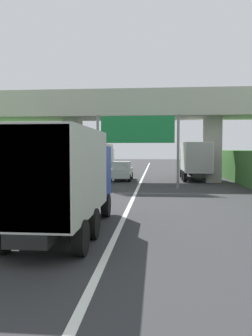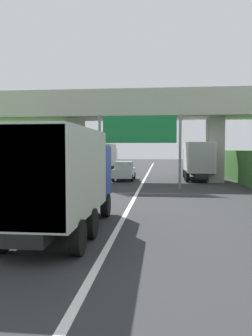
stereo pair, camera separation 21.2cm
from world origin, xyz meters
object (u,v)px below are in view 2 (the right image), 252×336
at_px(truck_blue, 63,176).
at_px(car_silver, 124,171).
at_px(construction_barrel_4, 50,181).
at_px(truck_green, 197,159).
at_px(overhead_highway_sign, 139,134).
at_px(construction_barrel_3, 23,190).
at_px(truck_white, 105,157).

distance_m(truck_blue, car_silver, 19.11).
bearing_deg(construction_barrel_4, truck_green, 33.25).
relative_size(overhead_highway_sign, truck_green, 0.81).
bearing_deg(construction_barrel_4, construction_barrel_3, -89.51).
bearing_deg(overhead_highway_sign, construction_barrel_4, 179.03).
bearing_deg(truck_blue, truck_white, 96.93).
distance_m(overhead_highway_sign, construction_barrel_3, 8.84).
height_order(truck_blue, construction_barrel_3, truck_blue).
bearing_deg(car_silver, construction_barrel_3, -112.79).
distance_m(overhead_highway_sign, truck_green, 9.25).
distance_m(construction_barrel_3, construction_barrel_4, 4.99).
bearing_deg(car_silver, truck_white, 109.56).
xyz_separation_m(truck_white, truck_green, (10.09, -8.37, 0.00)).
height_order(truck_white, construction_barrel_3, truck_white).
relative_size(overhead_highway_sign, truck_white, 0.81).
height_order(overhead_highway_sign, truck_green, overhead_highway_sign).
bearing_deg(truck_white, construction_barrel_4, -94.89).
bearing_deg(truck_green, overhead_highway_sign, -122.61).
relative_size(car_silver, construction_barrel_3, 4.56).
relative_size(truck_green, car_silver, 1.78).
bearing_deg(truck_white, truck_blue, -83.07).
relative_size(truck_blue, truck_white, 1.00).
bearing_deg(truck_white, overhead_highway_sign, -71.92).
bearing_deg(construction_barrel_4, car_silver, 52.71).
distance_m(truck_blue, construction_barrel_4, 13.77).
height_order(overhead_highway_sign, truck_blue, overhead_highway_sign).
distance_m(overhead_highway_sign, truck_white, 16.93).
bearing_deg(car_silver, truck_green, 10.53).
xyz_separation_m(overhead_highway_sign, truck_green, (4.87, 7.62, -1.95)).
bearing_deg(overhead_highway_sign, construction_barrel_3, -143.25).
bearing_deg(construction_barrel_3, overhead_highway_sign, 36.75).
height_order(car_silver, construction_barrel_4, car_silver).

